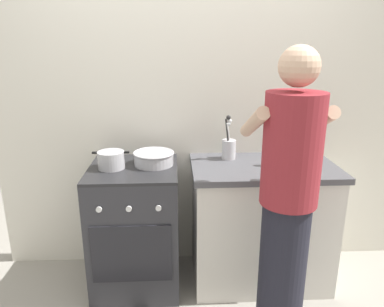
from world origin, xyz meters
TOP-DOWN VIEW (x-y plane):
  - ground at (0.00, 0.00)m, footprint 6.00×6.00m
  - back_wall at (0.20, 0.50)m, footprint 3.20×0.10m
  - countertop at (0.55, 0.15)m, footprint 1.00×0.60m
  - stove_range at (-0.35, 0.15)m, footprint 0.60×0.62m
  - pot at (-0.49, 0.14)m, footprint 0.24×0.18m
  - mixing_bowl at (-0.21, 0.20)m, footprint 0.28×0.28m
  - utensil_crock at (0.33, 0.30)m, footprint 0.10×0.10m
  - spice_bottle at (0.57, 0.14)m, footprint 0.04×0.04m
  - oil_bottle at (0.77, 0.11)m, footprint 0.06×0.06m
  - person at (0.53, -0.46)m, footprint 0.41×0.50m

SIDE VIEW (x-z plane):
  - ground at x=0.00m, z-range 0.00..0.00m
  - stove_range at x=-0.35m, z-range 0.00..0.90m
  - countertop at x=0.55m, z-range 0.00..0.90m
  - person at x=0.53m, z-range 0.01..1.71m
  - spice_bottle at x=0.57m, z-range 0.90..1.00m
  - mixing_bowl at x=-0.21m, z-range 0.90..1.00m
  - pot at x=-0.49m, z-range 0.90..1.02m
  - utensil_crock at x=0.33m, z-range 0.83..1.15m
  - oil_bottle at x=0.77m, z-range 0.88..1.14m
  - back_wall at x=0.20m, z-range 0.00..2.50m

